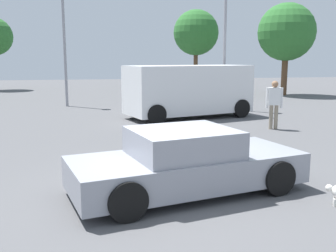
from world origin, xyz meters
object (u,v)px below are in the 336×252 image
Objects in this scene: pedestrian at (274,101)px; light_post_mid at (64,27)px; van_white at (189,90)px; light_post_near at (225,24)px; sedan_foreground at (186,163)px.

light_post_mid reaches higher than pedestrian.
van_white is at bearing -42.79° from light_post_mid.
light_post_near reaches higher than light_post_mid.
pedestrian reaches higher than sedan_foreground.
light_post_mid is at bearing 89.01° from sedan_foreground.
light_post_mid reaches higher than sedan_foreground.
light_post_near reaches higher than van_white.
light_post_mid is at bearing -117.87° from pedestrian.
sedan_foreground is at bearing -111.54° from light_post_near.
van_white is at bearing -135.30° from light_post_near.
light_post_near is (-0.05, 5.39, 3.02)m from pedestrian.
pedestrian is at bearing -89.50° from light_post_near.
light_post_mid is at bearing 119.83° from van_white.
sedan_foreground is 2.69× the size of pedestrian.
pedestrian is at bearing -46.84° from light_post_mid.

